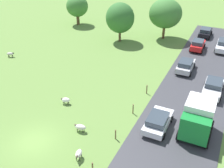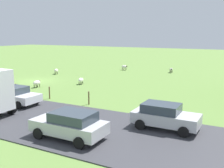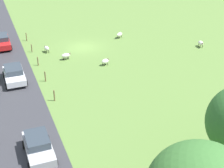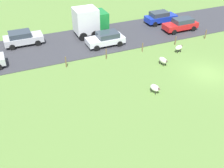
% 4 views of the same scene
% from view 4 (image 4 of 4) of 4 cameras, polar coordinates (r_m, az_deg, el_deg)
% --- Properties ---
extents(ground_plane, '(160.00, 160.00, 0.00)m').
position_cam_4_polar(ground_plane, '(27.12, 19.75, 2.21)').
color(ground_plane, olive).
extents(road_strip, '(8.00, 80.00, 0.06)m').
position_cam_4_polar(road_strip, '(35.16, 7.80, 11.37)').
color(road_strip, '#38383D').
rests_on(road_strip, ground_plane).
extents(sheep_0, '(0.68, 1.07, 0.81)m').
position_cam_4_polar(sheep_0, '(29.99, 14.20, 7.59)').
color(sheep_0, white).
rests_on(sheep_0, ground_plane).
extents(sheep_3, '(1.07, 0.80, 0.78)m').
position_cam_4_polar(sheep_3, '(22.87, 9.23, -0.84)').
color(sheep_3, white).
rests_on(sheep_3, ground_plane).
extents(sheep_4, '(1.20, 0.68, 0.79)m').
position_cam_4_polar(sheep_4, '(27.16, 10.96, 5.02)').
color(sheep_4, silver).
rests_on(sheep_4, ground_plane).
extents(fence_post_0, '(0.12, 0.12, 1.15)m').
position_cam_4_polar(fence_post_0, '(34.26, 19.53, 10.07)').
color(fence_post_0, brown).
rests_on(fence_post_0, ground_plane).
extents(fence_post_1, '(0.12, 0.12, 1.05)m').
position_cam_4_polar(fence_post_1, '(31.68, 13.52, 9.08)').
color(fence_post_1, brown).
rests_on(fence_post_1, ground_plane).
extents(fence_post_2, '(0.12, 0.12, 1.04)m').
position_cam_4_polar(fence_post_2, '(29.49, 6.59, 7.88)').
color(fence_post_2, brown).
rests_on(fence_post_2, ground_plane).
extents(fence_post_3, '(0.12, 0.12, 1.14)m').
position_cam_4_polar(fence_post_3, '(27.76, -1.27, 6.49)').
color(fence_post_3, brown).
rests_on(fence_post_3, ground_plane).
extents(fence_post_4, '(0.12, 0.12, 1.14)m').
position_cam_4_polar(fence_post_4, '(26.66, -9.91, 4.70)').
color(fence_post_4, brown).
rests_on(fence_post_4, ground_plane).
extents(truck_0, '(2.82, 3.90, 3.38)m').
position_cam_4_polar(truck_0, '(32.97, -4.79, 13.37)').
color(truck_0, '#197F33').
rests_on(truck_0, road_strip).
extents(car_0, '(1.98, 4.28, 1.59)m').
position_cam_4_polar(car_0, '(37.47, 10.38, 13.99)').
color(car_0, '#1933B2').
rests_on(car_0, road_strip).
extents(car_1, '(2.18, 4.30, 1.50)m').
position_cam_4_polar(car_1, '(30.55, -1.33, 9.76)').
color(car_1, silver).
rests_on(car_1, road_strip).
extents(car_3, '(1.96, 4.48, 1.55)m').
position_cam_4_polar(car_3, '(35.63, 14.65, 12.35)').
color(car_3, red).
rests_on(car_3, road_strip).
extents(car_6, '(2.21, 4.33, 1.57)m').
position_cam_4_polar(car_6, '(32.33, -18.72, 9.42)').
color(car_6, '#B7B7BC').
rests_on(car_6, road_strip).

